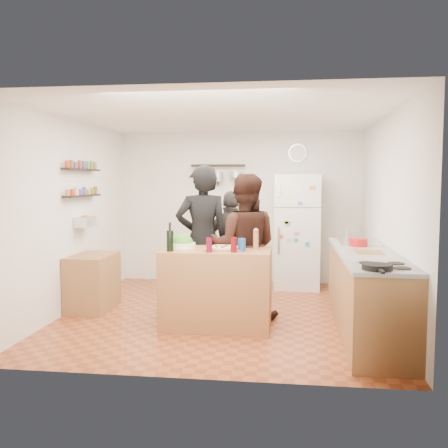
# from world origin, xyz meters

# --- Properties ---
(room_shell) EXTENTS (4.20, 4.20, 4.20)m
(room_shell) POSITION_xyz_m (0.00, 0.39, 1.25)
(room_shell) COLOR brown
(room_shell) RESTS_ON ground
(prep_island) EXTENTS (1.25, 0.72, 0.91)m
(prep_island) POSITION_xyz_m (-0.00, -0.53, 0.46)
(prep_island) COLOR #9C6839
(prep_island) RESTS_ON floor
(pizza_board) EXTENTS (0.42, 0.34, 0.02)m
(pizza_board) POSITION_xyz_m (0.08, -0.55, 0.92)
(pizza_board) COLOR #966136
(pizza_board) RESTS_ON prep_island
(pizza) EXTENTS (0.34, 0.34, 0.02)m
(pizza) POSITION_xyz_m (0.08, -0.55, 0.94)
(pizza) COLOR beige
(pizza) RESTS_ON pizza_board
(salad_bowl) EXTENTS (0.32, 0.32, 0.06)m
(salad_bowl) POSITION_xyz_m (-0.42, -0.48, 0.94)
(salad_bowl) COLOR white
(salad_bowl) RESTS_ON prep_island
(wine_bottle) EXTENTS (0.08, 0.08, 0.24)m
(wine_bottle) POSITION_xyz_m (-0.50, -0.75, 1.03)
(wine_bottle) COLOR black
(wine_bottle) RESTS_ON prep_island
(wine_glass_near) EXTENTS (0.07, 0.07, 0.16)m
(wine_glass_near) POSITION_xyz_m (-0.05, -0.77, 0.99)
(wine_glass_near) COLOR #5A071C
(wine_glass_near) RESTS_ON prep_island
(wine_glass_far) EXTENTS (0.07, 0.07, 0.17)m
(wine_glass_far) POSITION_xyz_m (0.22, -0.73, 0.99)
(wine_glass_far) COLOR #55070B
(wine_glass_far) RESTS_ON prep_island
(pepper_mill) EXTENTS (0.06, 0.06, 0.20)m
(pepper_mill) POSITION_xyz_m (0.45, -0.48, 1.01)
(pepper_mill) COLOR #945E3E
(pepper_mill) RESTS_ON prep_island
(salt_canister) EXTENTS (0.09, 0.09, 0.14)m
(salt_canister) POSITION_xyz_m (0.30, -0.65, 0.98)
(salt_canister) COLOR navy
(salt_canister) RESTS_ON prep_island
(person_left) EXTENTS (0.79, 0.64, 1.90)m
(person_left) POSITION_xyz_m (-0.28, 0.09, 0.95)
(person_left) COLOR black
(person_left) RESTS_ON floor
(person_center) EXTENTS (0.87, 0.68, 1.79)m
(person_center) POSITION_xyz_m (0.28, -0.11, 0.89)
(person_center) COLOR black
(person_center) RESTS_ON floor
(person_back) EXTENTS (0.97, 0.53, 1.56)m
(person_back) POSITION_xyz_m (0.05, 0.57, 0.78)
(person_back) COLOR #292624
(person_back) RESTS_ON floor
(counter_run) EXTENTS (0.63, 2.63, 0.90)m
(counter_run) POSITION_xyz_m (1.70, -0.55, 0.45)
(counter_run) COLOR #9E7042
(counter_run) RESTS_ON floor
(stove_top) EXTENTS (0.60, 0.62, 0.02)m
(stove_top) POSITION_xyz_m (1.70, -1.50, 0.91)
(stove_top) COLOR white
(stove_top) RESTS_ON counter_run
(skillet) EXTENTS (0.27, 0.27, 0.05)m
(skillet) POSITION_xyz_m (1.60, -1.72, 0.95)
(skillet) COLOR black
(skillet) RESTS_ON stove_top
(sink) EXTENTS (0.50, 0.80, 0.03)m
(sink) POSITION_xyz_m (1.70, 0.30, 0.92)
(sink) COLOR silver
(sink) RESTS_ON counter_run
(cutting_board) EXTENTS (0.30, 0.40, 0.02)m
(cutting_board) POSITION_xyz_m (1.70, -0.62, 0.91)
(cutting_board) COLOR brown
(cutting_board) RESTS_ON counter_run
(red_bowl) EXTENTS (0.22, 0.22, 0.09)m
(red_bowl) POSITION_xyz_m (1.65, -0.10, 0.97)
(red_bowl) COLOR red
(red_bowl) RESTS_ON counter_run
(fridge) EXTENTS (0.70, 0.68, 1.80)m
(fridge) POSITION_xyz_m (0.95, 1.75, 0.90)
(fridge) COLOR white
(fridge) RESTS_ON floor
(wall_clock) EXTENTS (0.30, 0.03, 0.30)m
(wall_clock) POSITION_xyz_m (0.95, 2.08, 2.15)
(wall_clock) COLOR silver
(wall_clock) RESTS_ON back_wall
(spice_shelf_lower) EXTENTS (0.12, 1.00, 0.02)m
(spice_shelf_lower) POSITION_xyz_m (-1.93, 0.20, 1.50)
(spice_shelf_lower) COLOR black
(spice_shelf_lower) RESTS_ON left_wall
(spice_shelf_upper) EXTENTS (0.12, 1.00, 0.02)m
(spice_shelf_upper) POSITION_xyz_m (-1.93, 0.20, 1.85)
(spice_shelf_upper) COLOR black
(spice_shelf_upper) RESTS_ON left_wall
(produce_basket) EXTENTS (0.18, 0.35, 0.14)m
(produce_basket) POSITION_xyz_m (-1.90, 0.20, 1.15)
(produce_basket) COLOR silver
(produce_basket) RESTS_ON left_wall
(side_table) EXTENTS (0.50, 0.80, 0.73)m
(side_table) POSITION_xyz_m (-1.74, 0.02, 0.36)
(side_table) COLOR #8F5C3C
(side_table) RESTS_ON floor
(pot_rack) EXTENTS (0.90, 0.04, 0.04)m
(pot_rack) POSITION_xyz_m (-0.35, 2.00, 1.95)
(pot_rack) COLOR black
(pot_rack) RESTS_ON back_wall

